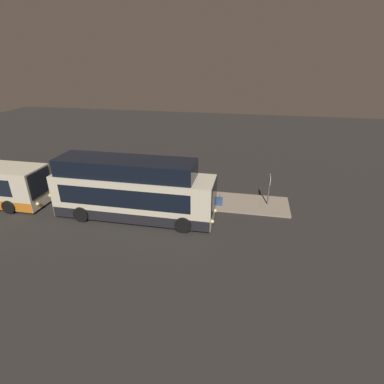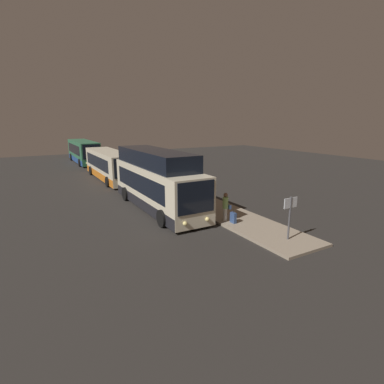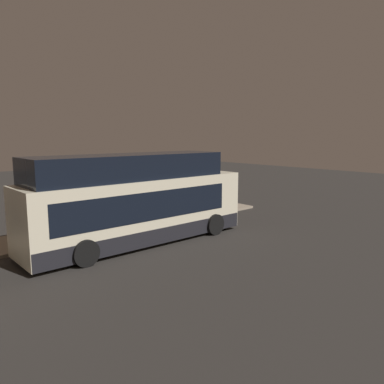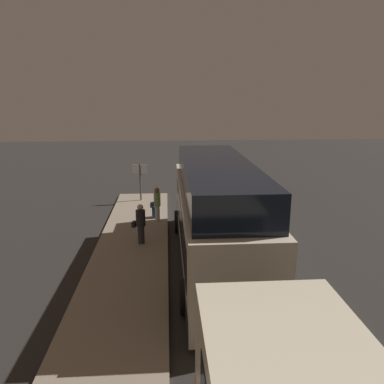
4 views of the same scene
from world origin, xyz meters
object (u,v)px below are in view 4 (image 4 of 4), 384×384
(passenger_waiting, at_px, (140,223))
(sign_post, at_px, (140,176))
(passenger_boarding, at_px, (157,203))
(bus_lead, at_px, (215,220))
(suitcase, at_px, (154,212))

(passenger_waiting, bearing_deg, sign_post, 17.19)
(passenger_boarding, bearing_deg, bus_lead, -146.35)
(suitcase, bearing_deg, passenger_boarding, -161.80)
(bus_lead, relative_size, sign_post, 4.78)
(suitcase, height_order, sign_post, sign_post)
(passenger_boarding, height_order, sign_post, sign_post)
(passenger_boarding, bearing_deg, suitcase, 26.89)
(passenger_boarding, relative_size, passenger_waiting, 0.99)
(bus_lead, relative_size, passenger_boarding, 6.16)
(passenger_waiting, height_order, suitcase, passenger_waiting)
(bus_lead, bearing_deg, sign_post, 20.82)
(bus_lead, distance_m, passenger_boarding, 5.48)
(passenger_boarding, xyz_separation_m, suitcase, (0.54, 0.18, -0.63))
(bus_lead, height_order, suitcase, bus_lead)
(bus_lead, height_order, sign_post, bus_lead)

